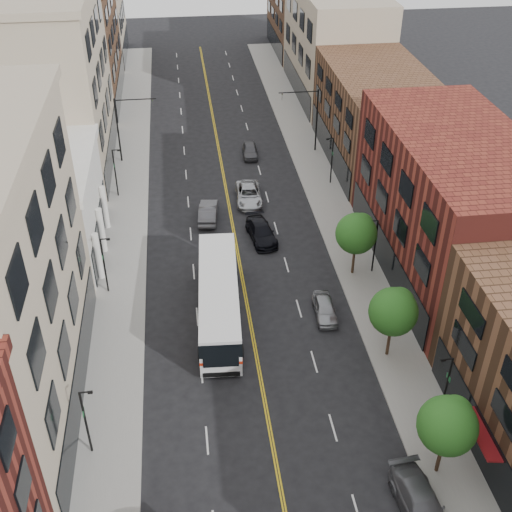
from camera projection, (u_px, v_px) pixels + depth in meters
name	position (u px, v px, depth m)	size (l,w,h in m)	color
sidewalk_left	(126.00, 221.00, 61.20)	(4.00, 110.00, 0.15)	gray
sidewalk_right	(331.00, 207.00, 63.27)	(4.00, 110.00, 0.15)	gray
bldg_l_white	(37.00, 211.00, 54.99)	(10.00, 14.00, 8.00)	silver
bldg_l_far_a	(53.00, 86.00, 66.03)	(10.00, 20.00, 18.00)	tan
bldg_l_far_b	(75.00, 44.00, 83.21)	(10.00, 20.00, 15.00)	brown
bldg_r_mid	(452.00, 207.00, 51.65)	(10.00, 22.00, 12.00)	maroon
bldg_r_far_a	(377.00, 118.00, 69.36)	(10.00, 20.00, 10.00)	brown
bldg_r_far_b	(335.00, 43.00, 85.37)	(10.00, 22.00, 14.00)	tan
bldg_r_far_c	(306.00, 16.00, 102.56)	(10.00, 18.00, 11.00)	brown
tree_r_1	(449.00, 423.00, 35.65)	(3.40, 3.40, 5.59)	black
tree_r_2	(394.00, 310.00, 43.82)	(3.40, 3.40, 5.59)	black
tree_r_3	(357.00, 232.00, 51.98)	(3.40, 3.40, 5.59)	black
lamp_l_1	(86.00, 419.00, 37.41)	(0.81, 0.55, 5.05)	black
lamp_l_2	(104.00, 262.00, 50.48)	(0.81, 0.55, 5.05)	black
lamp_l_3	(115.00, 170.00, 63.54)	(0.81, 0.55, 5.05)	black
lamp_r_1	(446.00, 384.00, 39.68)	(0.81, 0.55, 5.05)	black
lamp_r_2	(375.00, 243.00, 52.74)	(0.81, 0.55, 5.05)	black
lamp_r_3	(332.00, 158.00, 65.81)	(0.81, 0.55, 5.05)	black
signal_mast_left	(124.00, 122.00, 69.20)	(4.49, 0.18, 7.20)	black
signal_mast_right	(311.00, 113.00, 71.32)	(4.49, 0.18, 7.20)	black
city_bus	(219.00, 297.00, 48.43)	(3.79, 13.50, 3.43)	silver
car_parked_mid	(421.00, 505.00, 35.21)	(2.20, 5.40, 1.57)	#57575D
car_parked_far	(325.00, 309.00, 49.36)	(1.62, 4.02, 1.37)	gray
car_lane_behind	(208.00, 212.00, 61.15)	(1.66, 4.75, 1.56)	#4C4C51
car_lane_a	(261.00, 232.00, 58.28)	(2.10, 5.18, 1.50)	black
car_lane_b	(249.00, 194.00, 64.05)	(2.51, 5.44, 1.51)	#B5B9BE
car_lane_c	(250.00, 150.00, 72.57)	(1.64, 4.08, 1.39)	#49494D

